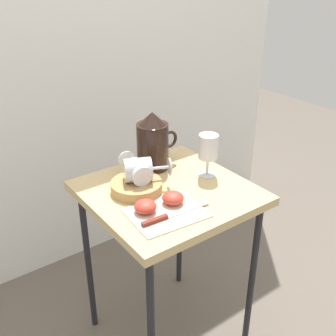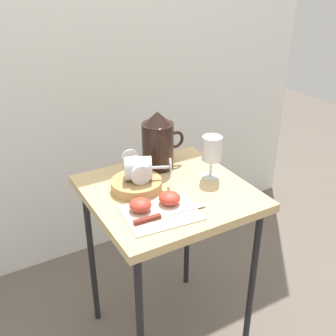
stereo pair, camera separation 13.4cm
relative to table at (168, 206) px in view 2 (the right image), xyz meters
name	(u,v)px [view 2 (the right image)]	position (x,y,z in m)	size (l,w,h in m)	color
ground_plane	(168,332)	(0.00, 0.00, -0.61)	(6.00, 6.00, 0.00)	#665B51
curtain_drape	(87,43)	(0.00, 0.70, 0.44)	(2.40, 0.03, 2.10)	white
table	(168,206)	(0.00, 0.00, 0.00)	(0.52, 0.52, 0.68)	tan
linen_napkin	(161,213)	(-0.09, -0.12, 0.07)	(0.22, 0.18, 0.00)	beige
basket_tray	(137,185)	(-0.09, 0.05, 0.09)	(0.17, 0.17, 0.04)	tan
pitcher	(158,145)	(0.05, 0.16, 0.16)	(0.17, 0.12, 0.22)	black
wine_glass_upright	(212,151)	(0.17, 0.00, 0.17)	(0.07, 0.07, 0.16)	silver
wine_glass_tipped_near	(138,169)	(-0.08, 0.06, 0.14)	(0.09, 0.16, 0.07)	silver
wine_glass_tipped_far	(139,168)	(-0.08, 0.05, 0.14)	(0.17, 0.13, 0.08)	silver
apple_half_left	(140,205)	(-0.14, -0.08, 0.09)	(0.07, 0.07, 0.04)	#CC3D2D
apple_half_right	(170,198)	(-0.04, -0.09, 0.09)	(0.07, 0.07, 0.04)	#CC3D2D
knife	(160,216)	(-0.11, -0.14, 0.08)	(0.24, 0.03, 0.01)	silver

